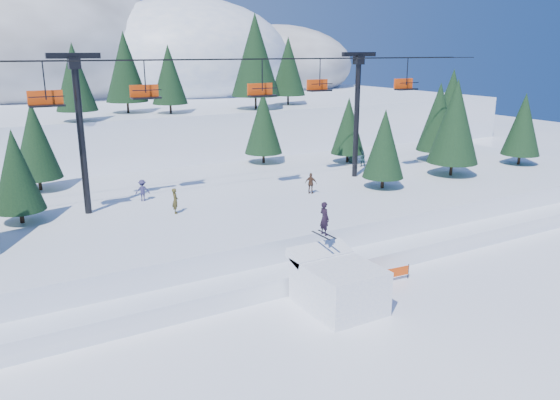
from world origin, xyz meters
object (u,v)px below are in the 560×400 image
chairlift (228,102)px  banner_near (389,274)px  banner_far (412,244)px  jump_kicker (338,283)px

chairlift → banner_near: size_ratio=16.13×
banner_near → banner_far: same height
banner_near → banner_far: 5.57m
jump_kicker → chairlift: chairlift is taller
banner_near → banner_far: size_ratio=1.05×
jump_kicker → chairlift: 17.30m
jump_kicker → chairlift: (0.99, 15.29, 8.03)m
chairlift → banner_far: bearing=-54.7°
jump_kicker → banner_far: size_ratio=1.95×
banner_near → jump_kicker: bearing=-167.5°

